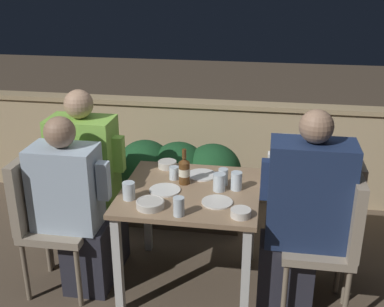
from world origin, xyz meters
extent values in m
plane|color=brown|center=(0.00, 0.00, 0.00)|extent=(16.00, 16.00, 0.00)
cube|color=tan|center=(0.00, 1.35, 0.43)|extent=(9.00, 0.14, 0.86)
cube|color=tan|center=(0.00, 1.35, 0.88)|extent=(9.00, 0.18, 0.04)
cube|color=#937556|center=(0.00, 0.00, 0.69)|extent=(0.86, 0.82, 0.03)
cube|color=silver|center=(-0.38, -0.36, 0.34)|extent=(0.05, 0.05, 0.67)
cube|color=silver|center=(0.38, -0.36, 0.34)|extent=(0.05, 0.05, 0.67)
cube|color=silver|center=(-0.38, 0.36, 0.34)|extent=(0.05, 0.05, 0.67)
cube|color=silver|center=(0.38, 0.36, 0.34)|extent=(0.05, 0.05, 0.67)
cube|color=brown|center=(-0.24, 0.83, 0.14)|extent=(1.02, 0.36, 0.28)
ellipsoid|color=#194723|center=(-0.52, 0.83, 0.48)|extent=(0.46, 0.47, 0.44)
ellipsoid|color=#194723|center=(-0.24, 0.83, 0.48)|extent=(0.46, 0.47, 0.44)
ellipsoid|color=#194723|center=(0.04, 0.83, 0.48)|extent=(0.46, 0.47, 0.44)
cube|color=gray|center=(-0.83, -0.17, 0.45)|extent=(0.41, 0.41, 0.05)
cube|color=gray|center=(-1.01, -0.17, 0.70)|extent=(0.06, 0.41, 0.46)
cylinder|color=#7F705B|center=(-1.00, -0.34, 0.21)|extent=(0.03, 0.03, 0.42)
cylinder|color=#7F705B|center=(-0.65, -0.34, 0.21)|extent=(0.03, 0.03, 0.42)
cylinder|color=#7F705B|center=(-1.00, 0.01, 0.21)|extent=(0.03, 0.03, 0.42)
cylinder|color=#7F705B|center=(-0.65, 0.01, 0.21)|extent=(0.03, 0.03, 0.42)
cube|color=#282833|center=(-0.66, -0.17, 0.24)|extent=(0.29, 0.23, 0.47)
cube|color=silver|center=(-0.76, -0.17, 0.74)|extent=(0.41, 0.26, 0.53)
cube|color=silver|center=(-0.51, -0.17, 0.80)|extent=(0.07, 0.07, 0.24)
sphere|color=#99755B|center=(-0.76, -0.17, 1.10)|extent=(0.19, 0.19, 0.19)
cube|color=gray|center=(-0.83, 0.15, 0.45)|extent=(0.41, 0.41, 0.05)
cube|color=gray|center=(-1.01, 0.15, 0.70)|extent=(0.06, 0.41, 0.46)
cylinder|color=#7F705B|center=(-1.00, -0.03, 0.21)|extent=(0.03, 0.03, 0.42)
cylinder|color=#7F705B|center=(-0.65, -0.03, 0.21)|extent=(0.03, 0.03, 0.42)
cylinder|color=#7F705B|center=(-1.00, 0.33, 0.21)|extent=(0.03, 0.03, 0.42)
cylinder|color=#7F705B|center=(-0.65, 0.33, 0.21)|extent=(0.03, 0.03, 0.42)
cube|color=#282833|center=(-0.66, 0.15, 0.24)|extent=(0.30, 0.23, 0.47)
cube|color=#8CCC4C|center=(-0.76, 0.15, 0.78)|extent=(0.43, 0.26, 0.62)
cube|color=#8CCC4C|center=(-0.51, 0.15, 0.85)|extent=(0.07, 0.07, 0.24)
sphere|color=tan|center=(-0.76, 0.15, 1.18)|extent=(0.19, 0.19, 0.19)
cube|color=gray|center=(0.79, -0.13, 0.45)|extent=(0.41, 0.41, 0.05)
cube|color=gray|center=(0.97, -0.13, 0.70)|extent=(0.06, 0.41, 0.46)
cylinder|color=#7F705B|center=(0.61, -0.30, 0.21)|extent=(0.03, 0.03, 0.42)
cylinder|color=#7F705B|center=(0.97, -0.30, 0.21)|extent=(0.03, 0.03, 0.42)
cylinder|color=#7F705B|center=(0.61, 0.05, 0.21)|extent=(0.03, 0.03, 0.42)
cylinder|color=#7F705B|center=(0.97, 0.05, 0.21)|extent=(0.03, 0.03, 0.42)
cube|color=#282833|center=(0.62, -0.13, 0.24)|extent=(0.34, 0.23, 0.47)
cube|color=navy|center=(0.72, -0.13, 0.79)|extent=(0.48, 0.26, 0.64)
cube|color=navy|center=(0.47, -0.13, 0.87)|extent=(0.07, 0.07, 0.24)
sphere|color=#99755B|center=(0.72, -0.13, 1.20)|extent=(0.19, 0.19, 0.19)
cube|color=gray|center=(0.82, 0.12, 0.45)|extent=(0.41, 0.41, 0.05)
cube|color=gray|center=(1.00, 0.12, 0.70)|extent=(0.06, 0.41, 0.46)
cylinder|color=#7F705B|center=(0.65, -0.05, 0.21)|extent=(0.03, 0.03, 0.42)
cylinder|color=#7F705B|center=(1.00, -0.05, 0.21)|extent=(0.03, 0.03, 0.42)
cylinder|color=#7F705B|center=(0.65, 0.30, 0.21)|extent=(0.03, 0.03, 0.42)
cylinder|color=#7F705B|center=(1.00, 0.30, 0.21)|extent=(0.03, 0.03, 0.42)
cube|color=#282833|center=(0.65, 0.12, 0.24)|extent=(0.28, 0.23, 0.47)
cube|color=white|center=(0.75, 0.12, 0.75)|extent=(0.40, 0.26, 0.55)
cube|color=white|center=(0.50, 0.12, 0.81)|extent=(0.07, 0.07, 0.24)
sphere|color=tan|center=(0.75, 0.12, 1.12)|extent=(0.19, 0.19, 0.19)
cylinder|color=brown|center=(-0.05, 0.08, 0.78)|extent=(0.07, 0.07, 0.15)
cylinder|color=beige|center=(-0.05, 0.08, 0.78)|extent=(0.07, 0.07, 0.05)
cone|color=brown|center=(-0.05, 0.08, 0.87)|extent=(0.07, 0.07, 0.03)
cylinder|color=brown|center=(-0.05, 0.08, 0.91)|extent=(0.03, 0.03, 0.06)
cylinder|color=white|center=(-0.16, -0.04, 0.71)|extent=(0.20, 0.20, 0.01)
cylinder|color=silver|center=(0.19, -0.15, 0.71)|extent=(0.19, 0.19, 0.01)
cylinder|color=white|center=(0.04, 0.22, 0.71)|extent=(0.20, 0.20, 0.01)
cylinder|color=beige|center=(-0.19, -0.27, 0.72)|extent=(0.16, 0.16, 0.04)
torus|color=beige|center=(-0.19, -0.27, 0.74)|extent=(0.16, 0.16, 0.01)
cylinder|color=silver|center=(0.34, -0.30, 0.73)|extent=(0.12, 0.12, 0.04)
torus|color=silver|center=(0.34, -0.30, 0.74)|extent=(0.12, 0.12, 0.01)
cylinder|color=beige|center=(-0.22, 0.32, 0.73)|extent=(0.13, 0.13, 0.05)
torus|color=beige|center=(-0.22, 0.32, 0.75)|extent=(0.13, 0.13, 0.01)
cylinder|color=silver|center=(0.18, 0.02, 0.76)|extent=(0.08, 0.08, 0.11)
cylinder|color=silver|center=(0.20, 0.10, 0.76)|extent=(0.06, 0.06, 0.11)
cylinder|color=silver|center=(-0.01, -0.34, 0.76)|extent=(0.06, 0.06, 0.11)
cylinder|color=silver|center=(-0.13, 0.14, 0.75)|extent=(0.06, 0.06, 0.09)
cylinder|color=silver|center=(-0.34, -0.19, 0.76)|extent=(0.08, 0.08, 0.11)
cylinder|color=silver|center=(0.28, 0.05, 0.76)|extent=(0.07, 0.07, 0.12)
camera|label=1|loc=(0.45, -2.69, 2.03)|focal=45.00mm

